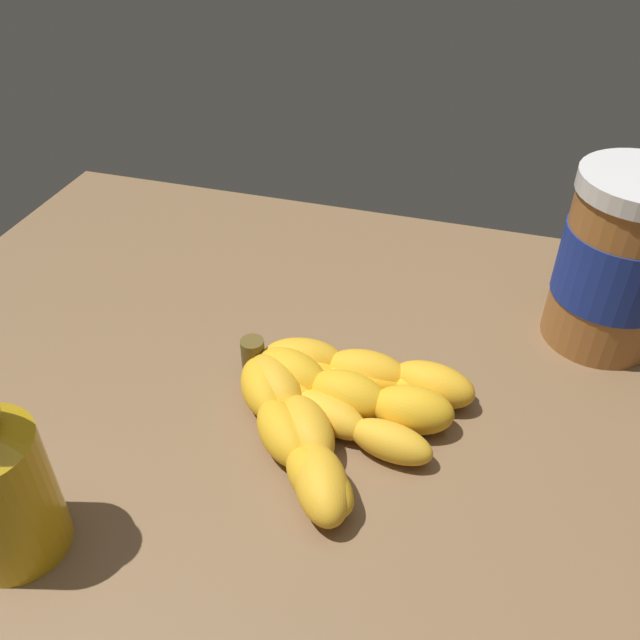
{
  "coord_description": "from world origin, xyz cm",
  "views": [
    {
      "loc": [
        -10.54,
        39.61,
        38.71
      ],
      "look_at": [
        2.03,
        -2.68,
        4.02
      ],
      "focal_mm": 37.27,
      "sensor_mm": 36.0,
      "label": 1
    }
  ],
  "objects": [
    {
      "name": "ground_plane",
      "position": [
        0.0,
        0.0,
        -1.59
      ],
      "size": [
        84.54,
        58.7,
        3.18
      ],
      "primitive_type": "cube",
      "color": "brown"
    },
    {
      "name": "banana_bunch",
      "position": [
        -0.99,
        4.14,
        1.72
      ],
      "size": [
        19.8,
        18.24,
        3.76
      ],
      "color": "gold",
      "rests_on": "ground_plane"
    },
    {
      "name": "peanut_butter_jar",
      "position": [
        -21.34,
        -12.68,
        8.0
      ],
      "size": [
        10.2,
        10.2,
        15.93
      ],
      "color": "#9E602D",
      "rests_on": "ground_plane"
    }
  ]
}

